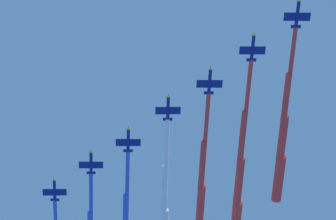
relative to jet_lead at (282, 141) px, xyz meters
name	(u,v)px	position (x,y,z in m)	size (l,w,h in m)	color
jet_lead	(282,141)	(0.00, 0.00, 0.00)	(15.71, 74.12, 3.73)	navy
jet_port_inner	(239,187)	(10.96, -19.87, -0.91)	(16.39, 84.85, 3.82)	navy
jet_starboard_inner	(200,212)	(22.49, -31.65, -2.56)	(16.14, 83.16, 3.77)	navy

